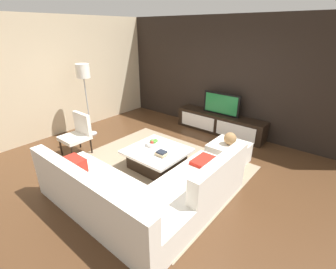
# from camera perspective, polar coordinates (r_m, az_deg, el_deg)

# --- Properties ---
(ground_plane) EXTENTS (14.00, 14.00, 0.00)m
(ground_plane) POSITION_cam_1_polar(r_m,az_deg,el_deg) (4.65, -2.48, -8.60)
(ground_plane) COLOR #4C301C
(feature_wall_back) EXTENTS (6.40, 0.12, 2.80)m
(feature_wall_back) POSITION_cam_1_polar(r_m,az_deg,el_deg) (6.29, 14.37, 13.12)
(feature_wall_back) COLOR black
(feature_wall_back) RESTS_ON ground
(side_wall_left) EXTENTS (0.12, 5.20, 2.80)m
(side_wall_left) POSITION_cam_1_polar(r_m,az_deg,el_deg) (6.71, -22.83, 12.67)
(side_wall_left) COLOR beige
(side_wall_left) RESTS_ON ground
(area_rug) EXTENTS (3.15, 2.77, 0.01)m
(area_rug) POSITION_cam_1_polar(r_m,az_deg,el_deg) (4.71, -3.40, -8.12)
(area_rug) COLOR gray
(area_rug) RESTS_ON ground
(media_console) EXTENTS (2.32, 0.46, 0.50)m
(media_console) POSITION_cam_1_polar(r_m,az_deg,el_deg) (6.33, 12.11, 2.55)
(media_console) COLOR black
(media_console) RESTS_ON ground
(television) EXTENTS (0.97, 0.06, 0.55)m
(television) POSITION_cam_1_polar(r_m,az_deg,el_deg) (6.16, 12.53, 7.10)
(television) COLOR black
(television) RESTS_ON media_console
(sectional_couch) EXTENTS (2.50, 2.28, 0.83)m
(sectional_couch) POSITION_cam_1_polar(r_m,az_deg,el_deg) (3.66, -6.21, -13.47)
(sectional_couch) COLOR white
(sectional_couch) RESTS_ON ground
(coffee_table) EXTENTS (1.07, 1.01, 0.38)m
(coffee_table) POSITION_cam_1_polar(r_m,az_deg,el_deg) (4.67, -2.62, -5.58)
(coffee_table) COLOR black
(coffee_table) RESTS_ON ground
(accent_chair_near) EXTENTS (0.53, 0.53, 0.87)m
(accent_chair_near) POSITION_cam_1_polar(r_m,az_deg,el_deg) (5.44, -20.55, 0.62)
(accent_chair_near) COLOR black
(accent_chair_near) RESTS_ON ground
(floor_lamp) EXTENTS (0.31, 0.31, 1.75)m
(floor_lamp) POSITION_cam_1_polar(r_m,az_deg,el_deg) (6.10, -19.41, 12.97)
(floor_lamp) COLOR #A5A5AA
(floor_lamp) RESTS_ON ground
(ottoman) EXTENTS (0.70, 0.70, 0.40)m
(ottoman) POSITION_cam_1_polar(r_m,az_deg,el_deg) (4.99, 14.11, -4.31)
(ottoman) COLOR white
(ottoman) RESTS_ON ground
(fruit_bowl) EXTENTS (0.28, 0.28, 0.13)m
(fruit_bowl) POSITION_cam_1_polar(r_m,az_deg,el_deg) (4.74, -3.48, -2.02)
(fruit_bowl) COLOR silver
(fruit_bowl) RESTS_ON coffee_table
(decorative_ball) EXTENTS (0.25, 0.25, 0.25)m
(decorative_ball) POSITION_cam_1_polar(r_m,az_deg,el_deg) (4.85, 14.49, -0.93)
(decorative_ball) COLOR #997247
(decorative_ball) RESTS_ON ottoman
(book_stack) EXTENTS (0.21, 0.15, 0.09)m
(book_stack) POSITION_cam_1_polar(r_m,az_deg,el_deg) (4.36, -1.60, -4.49)
(book_stack) COLOR #CCB78C
(book_stack) RESTS_ON coffee_table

